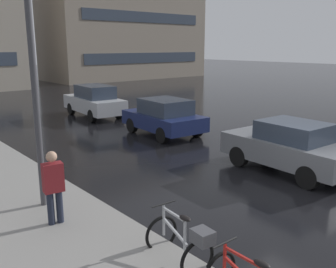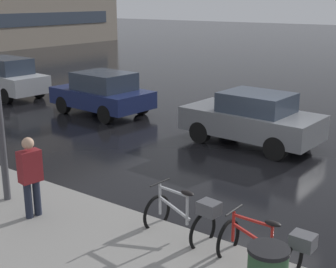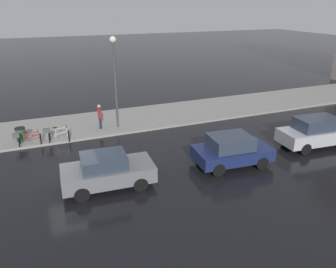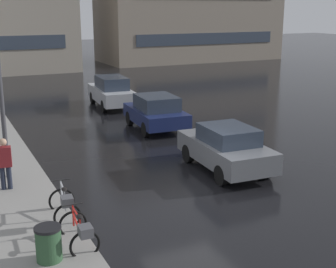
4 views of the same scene
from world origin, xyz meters
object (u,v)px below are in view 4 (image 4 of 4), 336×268
Objects in this scene: car_grey at (226,148)px; car_silver at (111,92)px; trash_bin at (49,246)px; bicycle_second at (65,205)px; bicycle_nearest at (80,232)px; car_navy at (156,112)px; pedestrian at (5,163)px.

car_grey is 11.72m from car_silver.
car_silver reaches higher than trash_bin.
bicycle_second is 0.35× the size of car_grey.
bicycle_second is at bearing 66.51° from trash_bin.
car_grey is at bearing -90.35° from car_silver.
bicycle_nearest is 6.75m from car_grey.
car_silver is (-0.14, 5.61, 0.06)m from car_navy.
bicycle_second reaches higher than bicycle_nearest.
bicycle_nearest is 0.36× the size of car_grey.
bicycle_second is 1.56× the size of trash_bin.
car_silver is (5.95, 13.39, 0.35)m from bicycle_second.
bicycle_nearest is at bearing -111.85° from car_silver.
pedestrian is at bearing -144.83° from car_navy.
car_silver is at bearing 91.45° from car_navy.
car_silver reaches higher than car_grey.
car_navy is at bearing 56.68° from bicycle_nearest.
trash_bin is at bearing -125.59° from car_navy.
car_silver reaches higher than pedestrian.
car_navy is at bearing 87.99° from car_grey.
trash_bin is (-6.76, -15.26, -0.39)m from car_silver.
pedestrian is (-7.15, -5.04, 0.16)m from car_navy.
bicycle_second is 2.04m from trash_bin.
car_silver is (6.00, 14.95, 0.38)m from bicycle_nearest.
bicycle_nearest is 4.44m from pedestrian.
car_navy is 4.26× the size of trash_bin.
trash_bin is at bearing -113.49° from bicycle_second.
car_navy reaches higher than trash_bin.
pedestrian is 1.86× the size of trash_bin.
pedestrian reaches higher than trash_bin.
car_silver is (0.07, 11.72, 0.07)m from car_grey.
trash_bin is at bearing -152.15° from car_grey.
car_navy reaches higher than bicycle_nearest.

